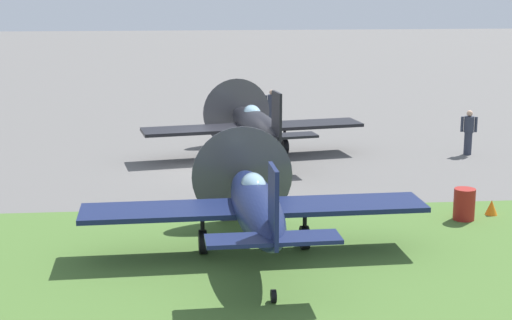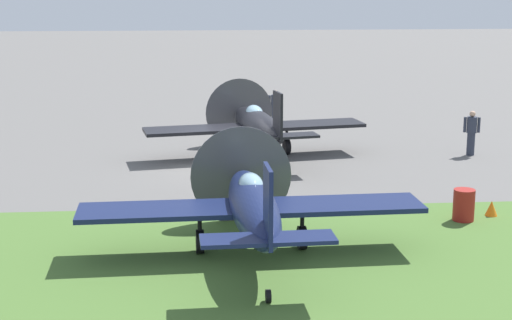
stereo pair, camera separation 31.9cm
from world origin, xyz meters
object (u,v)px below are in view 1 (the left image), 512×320
(runway_marker_cone, at_px, (491,207))
(ground_crew_chief, at_px, (469,131))
(airplane_wingman, at_px, (256,205))
(ground_crew_mechanic, at_px, (272,108))
(airplane_lead, at_px, (255,125))
(fuel_drum, at_px, (464,204))

(runway_marker_cone, bearing_deg, ground_crew_chief, 74.75)
(airplane_wingman, relative_size, runway_marker_cone, 19.35)
(ground_crew_mechanic, bearing_deg, airplane_lead, 80.56)
(airplane_wingman, height_order, runway_marker_cone, airplane_wingman)
(airplane_lead, bearing_deg, ground_crew_chief, -11.39)
(airplane_wingman, bearing_deg, ground_crew_mechanic, 80.26)
(ground_crew_chief, xyz_separation_m, runway_marker_cone, (-2.16, -7.93, -0.69))
(airplane_lead, height_order, airplane_wingman, airplane_wingman)
(airplane_wingman, distance_m, fuel_drum, 6.63)
(airplane_wingman, bearing_deg, runway_marker_cone, 19.47)
(airplane_wingman, bearing_deg, airplane_lead, 82.84)
(ground_crew_chief, distance_m, ground_crew_mechanic, 9.49)
(ground_crew_chief, xyz_separation_m, fuel_drum, (-3.12, -8.31, -0.46))
(airplane_lead, bearing_deg, fuel_drum, -68.82)
(runway_marker_cone, bearing_deg, fuel_drum, -158.24)
(fuel_drum, bearing_deg, runway_marker_cone, 21.76)
(airplane_lead, bearing_deg, runway_marker_cone, -63.09)
(airplane_lead, relative_size, airplane_wingman, 1.01)
(ground_crew_chief, bearing_deg, airplane_wingman, -118.00)
(airplane_wingman, xyz_separation_m, runway_marker_cone, (7.08, 2.79, -1.05))
(airplane_lead, xyz_separation_m, ground_crew_chief, (8.26, -0.21, -0.36))
(runway_marker_cone, bearing_deg, airplane_wingman, -158.49)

